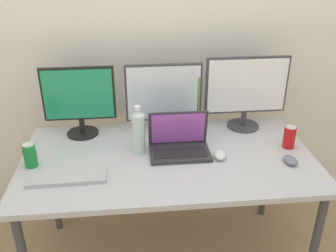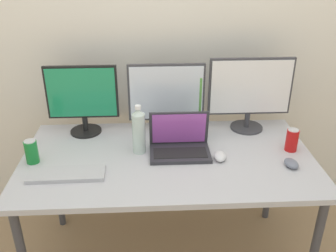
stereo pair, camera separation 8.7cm
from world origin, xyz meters
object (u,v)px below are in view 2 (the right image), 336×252
at_px(monitor_right, 250,91).
at_px(mouse_by_laptop, 291,163).
at_px(work_desk, 168,166).
at_px(laptop_silver, 180,143).
at_px(keyboard_main, 67,174).
at_px(water_bottle, 139,131).
at_px(monitor_left, 82,97).
at_px(soda_can_by_laptop, 32,152).
at_px(bamboo_vase, 199,127).
at_px(monitor_center, 166,96).
at_px(mouse_by_keyboard, 220,156).
at_px(soda_can_near_keyboard, 292,140).

relative_size(monitor_right, mouse_by_laptop, 5.14).
distance_m(work_desk, laptop_silver, 0.14).
distance_m(work_desk, mouse_by_laptop, 0.64).
relative_size(keyboard_main, water_bottle, 1.36).
height_order(monitor_left, soda_can_by_laptop, monitor_left).
bearing_deg(bamboo_vase, work_desk, -134.64).
height_order(monitor_left, bamboo_vase, monitor_left).
relative_size(monitor_center, mouse_by_keyboard, 4.63).
xyz_separation_m(laptop_silver, bamboo_vase, (0.13, 0.15, 0.02)).
bearing_deg(keyboard_main, bamboo_vase, 26.00).
distance_m(monitor_right, soda_can_by_laptop, 1.26).
relative_size(monitor_center, soda_can_near_keyboard, 3.56).
height_order(monitor_left, laptop_silver, monitor_left).
height_order(soda_can_near_keyboard, soda_can_by_laptop, same).
bearing_deg(mouse_by_keyboard, bamboo_vase, 113.25).
bearing_deg(bamboo_vase, monitor_center, 146.98).
height_order(laptop_silver, keyboard_main, laptop_silver).
xyz_separation_m(monitor_left, laptop_silver, (0.55, -0.27, -0.17)).
relative_size(laptop_silver, soda_can_by_laptop, 2.57).
bearing_deg(monitor_right, keyboard_main, -155.02).
bearing_deg(bamboo_vase, mouse_by_keyboard, -71.70).
xyz_separation_m(work_desk, monitor_center, (0.01, 0.31, 0.28)).
height_order(mouse_by_keyboard, soda_can_near_keyboard, soda_can_near_keyboard).
height_order(monitor_center, keyboard_main, monitor_center).
distance_m(keyboard_main, soda_can_by_laptop, 0.25).
bearing_deg(soda_can_by_laptop, laptop_silver, 4.83).
bearing_deg(mouse_by_keyboard, monitor_center, 131.07).
xyz_separation_m(keyboard_main, mouse_by_laptop, (1.13, 0.03, 0.01)).
distance_m(mouse_by_laptop, soda_can_near_keyboard, 0.18).
bearing_deg(keyboard_main, work_desk, 16.76).
xyz_separation_m(monitor_left, water_bottle, (0.33, -0.25, -0.10)).
height_order(mouse_by_laptop, soda_can_by_laptop, soda_can_by_laptop).
relative_size(mouse_by_keyboard, soda_can_near_keyboard, 0.77).
distance_m(monitor_right, keyboard_main, 1.14).
height_order(monitor_right, soda_can_by_laptop, monitor_right).
bearing_deg(laptop_silver, keyboard_main, -160.40).
relative_size(monitor_left, bamboo_vase, 1.13).
height_order(work_desk, keyboard_main, keyboard_main).
bearing_deg(bamboo_vase, soda_can_by_laptop, -166.39).
relative_size(mouse_by_laptop, soda_can_by_laptop, 0.76).
xyz_separation_m(laptop_silver, soda_can_near_keyboard, (0.61, -0.01, 0.01)).
bearing_deg(monitor_right, water_bottle, -158.92).
bearing_deg(monitor_center, laptop_silver, -78.00).
height_order(keyboard_main, soda_can_near_keyboard, soda_can_near_keyboard).
distance_m(monitor_center, keyboard_main, 0.73).
height_order(monitor_right, soda_can_near_keyboard, monitor_right).
xyz_separation_m(monitor_left, monitor_center, (0.49, 0.00, -0.01)).
bearing_deg(soda_can_by_laptop, monitor_right, 15.34).
distance_m(laptop_silver, soda_can_by_laptop, 0.77).
height_order(monitor_right, mouse_by_keyboard, monitor_right).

